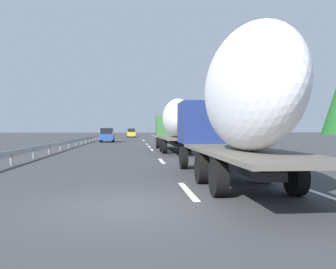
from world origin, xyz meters
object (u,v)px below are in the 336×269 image
Objects in this scene: truck_lead at (175,122)px; car_yellow_coupe at (131,133)px; truck_trailing at (237,103)px; road_sign at (183,127)px; car_blue_sedan at (107,135)px.

truck_lead is 3.28× the size of car_yellow_coupe.
road_sign is (35.75, -3.10, -0.60)m from truck_trailing.
car_yellow_coupe is 1.40× the size of road_sign.
road_sign is (18.22, -3.10, -0.31)m from truck_lead.
car_yellow_coupe is at bearing 12.70° from road_sign.
truck_lead reaches higher than car_yellow_coupe.
road_sign is at bearing -9.65° from truck_lead.
car_blue_sedan is 10.70m from road_sign.
truck_lead is 18.49m from road_sign.
truck_lead reaches higher than road_sign.
truck_lead is 3.22× the size of car_blue_sedan.
truck_trailing is 4.09× the size of road_sign.
car_yellow_coupe is at bearing -6.60° from car_blue_sedan.
truck_lead is at bearing 170.35° from road_sign.
car_blue_sedan is at bearing 10.29° from truck_trailing.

